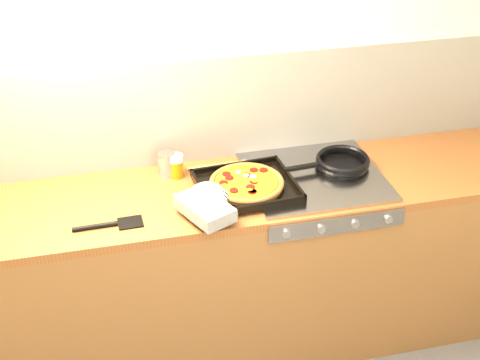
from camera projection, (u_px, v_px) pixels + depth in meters
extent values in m
plane|color=beige|center=(202.00, 89.00, 2.99)|extent=(3.20, 0.00, 3.20)
cube|color=white|center=(203.00, 111.00, 3.03)|extent=(3.20, 0.02, 0.50)
cube|color=brown|center=(219.00, 274.00, 3.17)|extent=(3.20, 0.60, 0.86)
cube|color=brown|center=(217.00, 194.00, 2.93)|extent=(3.20, 0.60, 0.04)
cube|color=#97969C|center=(337.00, 224.00, 2.79)|extent=(0.60, 0.03, 0.08)
cylinder|color=#A5A5AA|center=(286.00, 234.00, 2.73)|extent=(0.04, 0.02, 0.04)
cylinder|color=#A5A5AA|center=(321.00, 229.00, 2.76)|extent=(0.04, 0.02, 0.04)
cylinder|color=#A5A5AA|center=(355.00, 224.00, 2.79)|extent=(0.04, 0.02, 0.04)
cylinder|color=#A5A5AA|center=(388.00, 219.00, 2.82)|extent=(0.04, 0.02, 0.04)
cube|color=#97969C|center=(314.00, 177.00, 3.01)|extent=(0.60, 0.56, 0.02)
cube|color=black|center=(247.00, 188.00, 2.90)|extent=(0.44, 0.39, 0.01)
cube|color=black|center=(234.00, 165.00, 3.04)|extent=(0.42, 0.04, 0.02)
cube|color=black|center=(260.00, 206.00, 2.75)|extent=(0.42, 0.04, 0.02)
cube|color=black|center=(290.00, 177.00, 2.94)|extent=(0.04, 0.36, 0.02)
cube|color=black|center=(202.00, 192.00, 2.84)|extent=(0.04, 0.36, 0.02)
cylinder|color=olive|center=(247.00, 184.00, 2.89)|extent=(0.33, 0.33, 0.02)
torus|color=olive|center=(247.00, 182.00, 2.89)|extent=(0.35, 0.35, 0.02)
cylinder|color=orange|center=(247.00, 182.00, 2.89)|extent=(0.29, 0.29, 0.01)
cylinder|color=maroon|center=(254.00, 181.00, 2.88)|extent=(0.04, 0.04, 0.01)
cylinder|color=maroon|center=(226.00, 174.00, 2.93)|extent=(0.04, 0.04, 0.01)
cylinder|color=maroon|center=(252.00, 192.00, 2.81)|extent=(0.04, 0.04, 0.01)
cylinder|color=maroon|center=(223.00, 183.00, 2.87)|extent=(0.04, 0.04, 0.01)
cylinder|color=maroon|center=(254.00, 170.00, 2.96)|extent=(0.04, 0.04, 0.01)
cylinder|color=maroon|center=(246.00, 175.00, 2.92)|extent=(0.04, 0.04, 0.01)
cylinder|color=maroon|center=(234.00, 191.00, 2.81)|extent=(0.04, 0.04, 0.01)
cylinder|color=maroon|center=(264.00, 170.00, 2.96)|extent=(0.04, 0.04, 0.01)
cylinder|color=maroon|center=(252.00, 191.00, 2.81)|extent=(0.04, 0.04, 0.01)
cylinder|color=maroon|center=(250.00, 187.00, 2.84)|extent=(0.04, 0.04, 0.01)
cylinder|color=maroon|center=(229.00, 178.00, 2.90)|extent=(0.04, 0.04, 0.01)
ellipsoid|color=orange|center=(230.00, 185.00, 2.85)|extent=(0.03, 0.02, 0.01)
ellipsoid|color=orange|center=(224.00, 185.00, 2.85)|extent=(0.03, 0.02, 0.01)
ellipsoid|color=orange|center=(241.00, 175.00, 2.92)|extent=(0.03, 0.02, 0.01)
ellipsoid|color=orange|center=(237.00, 171.00, 2.95)|extent=(0.03, 0.02, 0.01)
ellipsoid|color=orange|center=(249.00, 190.00, 2.82)|extent=(0.03, 0.02, 0.01)
ellipsoid|color=orange|center=(256.00, 181.00, 2.88)|extent=(0.03, 0.02, 0.01)
ellipsoid|color=orange|center=(252.00, 180.00, 2.89)|extent=(0.03, 0.02, 0.01)
ellipsoid|color=orange|center=(232.00, 186.00, 2.84)|extent=(0.03, 0.02, 0.01)
ellipsoid|color=orange|center=(243.00, 172.00, 2.94)|extent=(0.03, 0.02, 0.01)
ellipsoid|color=silver|center=(239.00, 172.00, 2.95)|extent=(0.03, 0.03, 0.01)
ellipsoid|color=silver|center=(246.00, 175.00, 2.92)|extent=(0.03, 0.03, 0.01)
ellipsoid|color=silver|center=(253.00, 177.00, 2.91)|extent=(0.03, 0.03, 0.01)
cube|color=black|center=(205.00, 208.00, 2.70)|extent=(0.24, 0.29, 0.06)
ellipsoid|color=black|center=(207.00, 192.00, 2.81)|extent=(0.16, 0.16, 0.06)
cylinder|color=black|center=(221.00, 201.00, 2.75)|extent=(0.09, 0.12, 0.05)
cylinder|color=black|center=(342.00, 165.00, 3.07)|extent=(0.25, 0.25, 0.01)
torus|color=black|center=(343.00, 161.00, 3.06)|extent=(0.27, 0.27, 0.03)
cube|color=black|center=(303.00, 167.00, 3.00)|extent=(0.18, 0.04, 0.02)
cylinder|color=maroon|center=(167.00, 164.00, 3.00)|extent=(0.08, 0.08, 0.10)
cylinder|color=#B2B2B7|center=(167.00, 154.00, 2.97)|extent=(0.09, 0.09, 0.01)
cylinder|color=#B2B2B7|center=(168.00, 175.00, 3.03)|extent=(0.09, 0.09, 0.01)
cylinder|color=#C5710B|center=(176.00, 169.00, 3.00)|extent=(0.08, 0.08, 0.08)
cylinder|color=silver|center=(176.00, 158.00, 2.97)|extent=(0.08, 0.08, 0.03)
cylinder|color=olive|center=(215.00, 166.00, 3.09)|extent=(0.26, 0.02, 0.02)
ellipsoid|color=olive|center=(244.00, 162.00, 3.11)|extent=(0.06, 0.04, 0.02)
cube|color=black|center=(130.00, 222.00, 2.71)|extent=(0.10, 0.09, 0.01)
cylinder|color=black|center=(95.00, 226.00, 2.67)|extent=(0.18, 0.03, 0.02)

